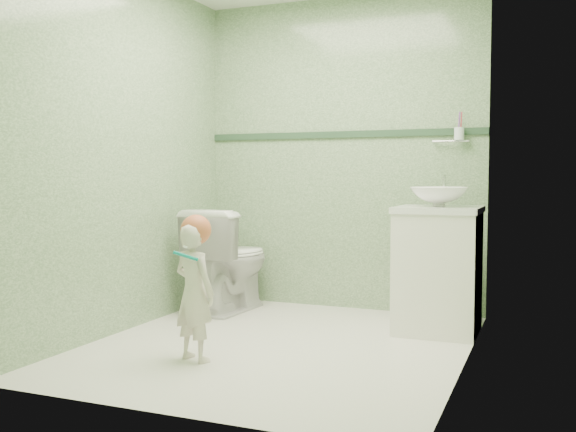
% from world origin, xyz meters
% --- Properties ---
extents(ground, '(2.50, 2.50, 0.00)m').
position_xyz_m(ground, '(0.00, 0.00, 0.00)').
color(ground, white).
rests_on(ground, ground).
extents(room_shell, '(2.50, 2.54, 2.40)m').
position_xyz_m(room_shell, '(0.00, 0.00, 1.20)').
color(room_shell, gray).
rests_on(room_shell, ground).
extents(trim_stripe, '(2.20, 0.02, 0.05)m').
position_xyz_m(trim_stripe, '(0.00, 1.24, 1.35)').
color(trim_stripe, '#29452F').
rests_on(trim_stripe, room_shell).
extents(vanity, '(0.52, 0.50, 0.80)m').
position_xyz_m(vanity, '(0.84, 0.70, 0.40)').
color(vanity, white).
rests_on(vanity, ground).
extents(counter, '(0.54, 0.52, 0.04)m').
position_xyz_m(counter, '(0.84, 0.70, 0.81)').
color(counter, white).
rests_on(counter, vanity).
extents(basin, '(0.37, 0.37, 0.13)m').
position_xyz_m(basin, '(0.84, 0.70, 0.89)').
color(basin, white).
rests_on(basin, counter).
extents(faucet, '(0.03, 0.13, 0.18)m').
position_xyz_m(faucet, '(0.84, 0.89, 0.97)').
color(faucet, silver).
rests_on(faucet, counter).
extents(cup_holder, '(0.26, 0.07, 0.21)m').
position_xyz_m(cup_holder, '(0.89, 1.18, 1.33)').
color(cup_holder, silver).
rests_on(cup_holder, room_shell).
extents(toilet, '(0.49, 0.80, 0.79)m').
position_xyz_m(toilet, '(-0.74, 0.80, 0.39)').
color(toilet, white).
rests_on(toilet, ground).
extents(toddler, '(0.32, 0.26, 0.77)m').
position_xyz_m(toddler, '(-0.31, -0.48, 0.38)').
color(toddler, beige).
rests_on(toddler, ground).
extents(hair_cap, '(0.17, 0.17, 0.17)m').
position_xyz_m(hair_cap, '(-0.31, -0.45, 0.73)').
color(hair_cap, '#BF5D38').
rests_on(hair_cap, toddler).
extents(teal_toothbrush, '(0.11, 0.14, 0.08)m').
position_xyz_m(teal_toothbrush, '(-0.28, -0.62, 0.61)').
color(teal_toothbrush, '#038079').
rests_on(teal_toothbrush, toddler).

